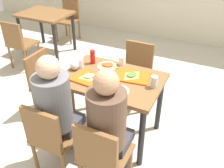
{
  "coord_description": "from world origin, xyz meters",
  "views": [
    {
      "loc": [
        0.96,
        -2.0,
        2.11
      ],
      "look_at": [
        0.0,
        0.0,
        0.69
      ],
      "focal_mm": 39.94,
      "sensor_mm": 36.0,
      "label": 1
    }
  ],
  "objects_px": {
    "plastic_cup_a": "(122,61)",
    "background_table": "(46,20)",
    "person_in_brown_jacket": "(109,123)",
    "condiment_bottle": "(93,57)",
    "plastic_cup_c": "(80,63)",
    "chair_near_right": "(101,155)",
    "paper_plate_center": "(107,66)",
    "pizza_slice_a": "(89,76)",
    "background_chair_near": "(19,42)",
    "background_chair_far": "(69,17)",
    "paper_plate_near_edge": "(118,91)",
    "tray_red_far": "(132,76)",
    "chair_left_end": "(46,80)",
    "pizza_slice_b": "(132,75)",
    "foil_bundle": "(75,66)",
    "soda_can": "(154,82)",
    "plastic_cup_b": "(100,89)",
    "chair_near_left": "(51,135)",
    "person_in_red": "(57,106)",
    "tray_red_near": "(91,79)",
    "chair_far_side": "(136,69)",
    "pizza_slice_c": "(108,65)",
    "main_table": "(112,87)"
  },
  "relations": [
    {
      "from": "plastic_cup_a",
      "to": "background_table",
      "type": "height_order",
      "value": "plastic_cup_a"
    },
    {
      "from": "person_in_brown_jacket",
      "to": "condiment_bottle",
      "type": "distance_m",
      "value": 1.01
    },
    {
      "from": "plastic_cup_c",
      "to": "condiment_bottle",
      "type": "xyz_separation_m",
      "value": [
        0.08,
        0.14,
        0.03
      ]
    },
    {
      "from": "chair_near_right",
      "to": "paper_plate_center",
      "type": "xyz_separation_m",
      "value": [
        -0.42,
        0.94,
        0.28
      ]
    },
    {
      "from": "pizza_slice_a",
      "to": "background_chair_near",
      "type": "distance_m",
      "value": 2.08
    },
    {
      "from": "background_chair_far",
      "to": "condiment_bottle",
      "type": "bearing_deg",
      "value": -49.6
    },
    {
      "from": "paper_plate_near_edge",
      "to": "plastic_cup_c",
      "type": "relative_size",
      "value": 2.2
    },
    {
      "from": "tray_red_far",
      "to": "background_chair_near",
      "type": "relative_size",
      "value": 0.43
    },
    {
      "from": "plastic_cup_c",
      "to": "chair_left_end",
      "type": "bearing_deg",
      "value": -173.68
    },
    {
      "from": "paper_plate_center",
      "to": "plastic_cup_a",
      "type": "relative_size",
      "value": 2.2
    },
    {
      "from": "chair_left_end",
      "to": "pizza_slice_b",
      "type": "xyz_separation_m",
      "value": [
        1.08,
        0.11,
        0.3
      ]
    },
    {
      "from": "chair_near_right",
      "to": "pizza_slice_a",
      "type": "relative_size",
      "value": 4.02
    },
    {
      "from": "paper_plate_near_edge",
      "to": "condiment_bottle",
      "type": "distance_m",
      "value": 0.64
    },
    {
      "from": "pizza_slice_a",
      "to": "background_table",
      "type": "xyz_separation_m",
      "value": [
        -1.86,
        1.61,
        -0.16
      ]
    },
    {
      "from": "chair_left_end",
      "to": "background_chair_near",
      "type": "relative_size",
      "value": 1.0
    },
    {
      "from": "plastic_cup_a",
      "to": "condiment_bottle",
      "type": "relative_size",
      "value": 0.62
    },
    {
      "from": "plastic_cup_c",
      "to": "foil_bundle",
      "type": "xyz_separation_m",
      "value": [
        -0.03,
        -0.07,
        0.0
      ]
    },
    {
      "from": "condiment_bottle",
      "to": "plastic_cup_a",
      "type": "bearing_deg",
      "value": 19.06
    },
    {
      "from": "pizza_slice_b",
      "to": "soda_can",
      "type": "distance_m",
      "value": 0.28
    },
    {
      "from": "pizza_slice_b",
      "to": "background_chair_far",
      "type": "bearing_deg",
      "value": 136.64
    },
    {
      "from": "background_chair_near",
      "to": "plastic_cup_b",
      "type": "bearing_deg",
      "value": -27.09
    },
    {
      "from": "chair_near_left",
      "to": "condiment_bottle",
      "type": "bearing_deg",
      "value": 94.74
    },
    {
      "from": "person_in_red",
      "to": "pizza_slice_a",
      "type": "xyz_separation_m",
      "value": [
        0.05,
        0.5,
        0.06
      ]
    },
    {
      "from": "pizza_slice_b",
      "to": "background_chair_far",
      "type": "height_order",
      "value": "background_chair_far"
    },
    {
      "from": "tray_red_near",
      "to": "plastic_cup_b",
      "type": "bearing_deg",
      "value": -40.82
    },
    {
      "from": "tray_red_near",
      "to": "background_table",
      "type": "xyz_separation_m",
      "value": [
        -1.89,
        1.63,
        -0.14
      ]
    },
    {
      "from": "chair_far_side",
      "to": "person_in_red",
      "type": "bearing_deg",
      "value": -100.94
    },
    {
      "from": "pizza_slice_b",
      "to": "condiment_bottle",
      "type": "xyz_separation_m",
      "value": [
        -0.52,
        0.09,
        0.06
      ]
    },
    {
      "from": "soda_can",
      "to": "plastic_cup_b",
      "type": "bearing_deg",
      "value": -142.13
    },
    {
      "from": "chair_near_left",
      "to": "foil_bundle",
      "type": "xyz_separation_m",
      "value": [
        -0.18,
        0.73,
        0.33
      ]
    },
    {
      "from": "person_in_brown_jacket",
      "to": "foil_bundle",
      "type": "xyz_separation_m",
      "value": [
        -0.7,
        0.59,
        0.08
      ]
    },
    {
      "from": "chair_near_right",
      "to": "paper_plate_center",
      "type": "bearing_deg",
      "value": 113.88
    },
    {
      "from": "chair_far_side",
      "to": "person_in_red",
      "type": "height_order",
      "value": "person_in_red"
    },
    {
      "from": "person_in_red",
      "to": "pizza_slice_c",
      "type": "bearing_deg",
      "value": 82.42
    },
    {
      "from": "chair_near_right",
      "to": "person_in_brown_jacket",
      "type": "height_order",
      "value": "person_in_brown_jacket"
    },
    {
      "from": "main_table",
      "to": "chair_near_left",
      "type": "bearing_deg",
      "value": -109.31
    },
    {
      "from": "chair_near_left",
      "to": "background_table",
      "type": "bearing_deg",
      "value": 128.89
    },
    {
      "from": "chair_left_end",
      "to": "condiment_bottle",
      "type": "bearing_deg",
      "value": 19.29
    },
    {
      "from": "foil_bundle",
      "to": "background_table",
      "type": "relative_size",
      "value": 0.11
    },
    {
      "from": "person_in_red",
      "to": "background_table",
      "type": "bearing_deg",
      "value": 130.7
    },
    {
      "from": "soda_can",
      "to": "background_table",
      "type": "height_order",
      "value": "soda_can"
    },
    {
      "from": "foil_bundle",
      "to": "plastic_cup_c",
      "type": "bearing_deg",
      "value": 70.11
    },
    {
      "from": "background_chair_near",
      "to": "foil_bundle",
      "type": "bearing_deg",
      "value": -25.73
    },
    {
      "from": "plastic_cup_c",
      "to": "background_chair_near",
      "type": "relative_size",
      "value": 0.12
    },
    {
      "from": "background_chair_far",
      "to": "paper_plate_near_edge",
      "type": "bearing_deg",
      "value": -47.51
    },
    {
      "from": "person_in_red",
      "to": "paper_plate_near_edge",
      "type": "relative_size",
      "value": 5.67
    },
    {
      "from": "main_table",
      "to": "soda_can",
      "type": "bearing_deg",
      "value": 2.33
    },
    {
      "from": "plastic_cup_a",
      "to": "background_chair_near",
      "type": "relative_size",
      "value": 0.12
    },
    {
      "from": "foil_bundle",
      "to": "background_chair_far",
      "type": "height_order",
      "value": "foil_bundle"
    },
    {
      "from": "pizza_slice_b",
      "to": "paper_plate_near_edge",
      "type": "bearing_deg",
      "value": -94.06
    }
  ]
}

